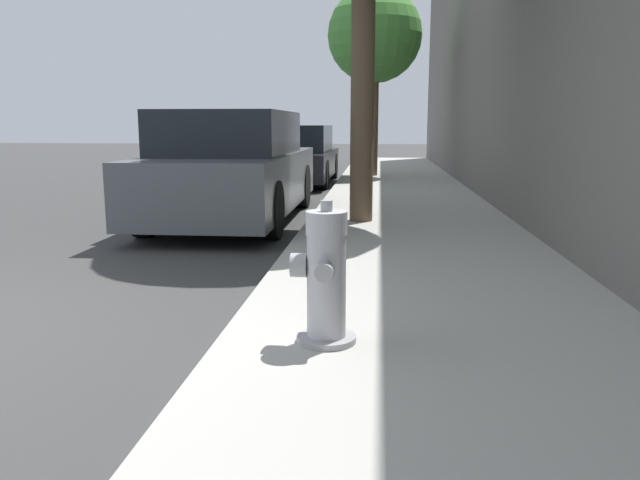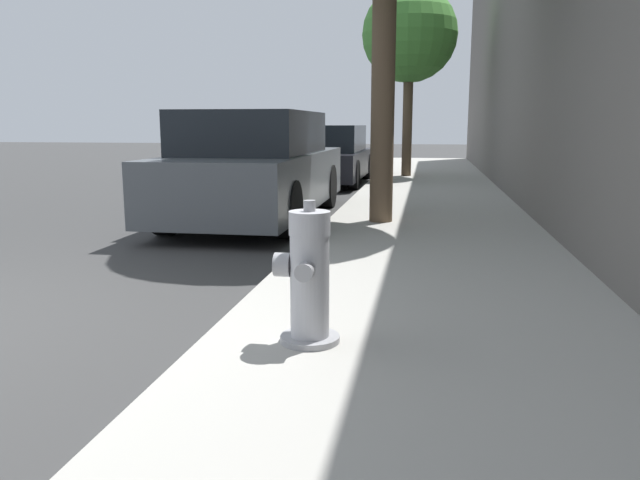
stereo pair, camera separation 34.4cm
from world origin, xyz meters
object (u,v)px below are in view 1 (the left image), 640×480
(street_tree_far, at_px, (375,36))
(parked_car_near, at_px, (234,169))
(fire_hydrant, at_px, (325,279))
(parked_car_mid, at_px, (292,156))

(street_tree_far, bearing_deg, parked_car_near, -105.33)
(fire_hydrant, distance_m, parked_car_mid, 10.79)
(parked_car_mid, bearing_deg, street_tree_far, 30.04)
(fire_hydrant, height_order, street_tree_far, street_tree_far)
(parked_car_near, xyz_separation_m, parked_car_mid, (0.02, 5.59, -0.09))
(fire_hydrant, xyz_separation_m, parked_car_mid, (-1.68, 10.66, 0.15))
(fire_hydrant, relative_size, street_tree_far, 0.18)
(parked_car_near, bearing_deg, parked_car_mid, 89.82)
(parked_car_mid, height_order, street_tree_far, street_tree_far)
(parked_car_mid, bearing_deg, parked_car_near, -90.18)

